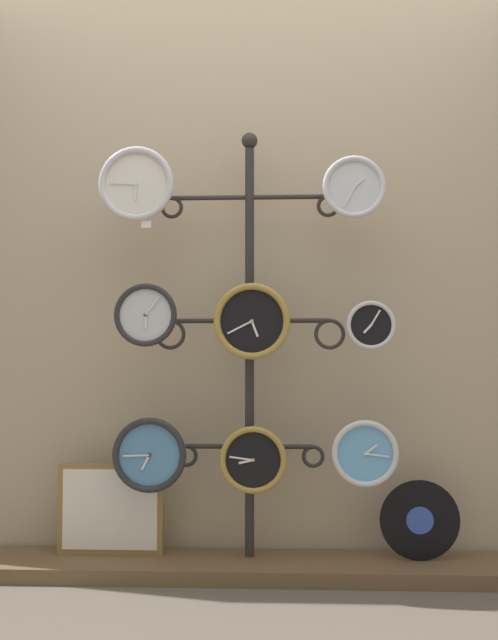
% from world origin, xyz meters
% --- Properties ---
extents(ground_plane, '(12.00, 12.00, 0.00)m').
position_xyz_m(ground_plane, '(0.00, 0.00, 0.00)').
color(ground_plane, brown).
extents(shop_wall, '(4.40, 0.04, 2.80)m').
position_xyz_m(shop_wall, '(0.00, 0.57, 1.40)').
color(shop_wall, tan).
rests_on(shop_wall, ground_plane).
extents(low_shelf, '(2.20, 0.36, 0.06)m').
position_xyz_m(low_shelf, '(0.00, 0.35, 0.03)').
color(low_shelf, brown).
rests_on(low_shelf, ground_plane).
extents(display_stand, '(0.79, 0.38, 1.81)m').
position_xyz_m(display_stand, '(0.00, 0.41, 0.62)').
color(display_stand, '#282623').
rests_on(display_stand, ground_plane).
extents(clock_top_left, '(0.31, 0.04, 0.31)m').
position_xyz_m(clock_top_left, '(-0.46, 0.31, 1.58)').
color(clock_top_left, silver).
extents(clock_top_right, '(0.26, 0.04, 0.26)m').
position_xyz_m(clock_top_right, '(0.43, 0.32, 1.55)').
color(clock_top_right, silver).
extents(clock_middle_left, '(0.26, 0.04, 0.26)m').
position_xyz_m(clock_middle_left, '(-0.42, 0.32, 1.04)').
color(clock_middle_left, silver).
extents(clock_middle_center, '(0.31, 0.04, 0.31)m').
position_xyz_m(clock_middle_center, '(0.01, 0.30, 1.01)').
color(clock_middle_center, black).
extents(clock_middle_right, '(0.20, 0.04, 0.20)m').
position_xyz_m(clock_middle_right, '(0.49, 0.31, 1.00)').
color(clock_middle_right, black).
extents(clock_bottom_left, '(0.30, 0.04, 0.30)m').
position_xyz_m(clock_bottom_left, '(-0.40, 0.31, 0.48)').
color(clock_bottom_left, '#4C84B2').
extents(clock_bottom_center, '(0.27, 0.04, 0.27)m').
position_xyz_m(clock_bottom_center, '(0.02, 0.29, 0.46)').
color(clock_bottom_center, black).
extents(clock_bottom_right, '(0.26, 0.04, 0.26)m').
position_xyz_m(clock_bottom_right, '(0.46, 0.30, 0.49)').
color(clock_bottom_right, '#60A8DB').
extents(vinyl_record, '(0.32, 0.01, 0.32)m').
position_xyz_m(vinyl_record, '(0.68, 0.37, 0.22)').
color(vinyl_record, black).
rests_on(vinyl_record, low_shelf).
extents(picture_frame, '(0.44, 0.02, 0.37)m').
position_xyz_m(picture_frame, '(-0.57, 0.41, 0.24)').
color(picture_frame, olive).
rests_on(picture_frame, low_shelf).
extents(price_tag_upper, '(0.04, 0.00, 0.03)m').
position_xyz_m(price_tag_upper, '(-0.42, 0.31, 1.41)').
color(price_tag_upper, white).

